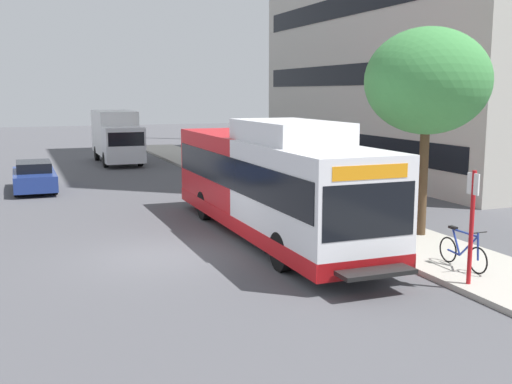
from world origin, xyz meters
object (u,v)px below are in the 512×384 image
object	(u,v)px
parked_car_far_lane	(34,176)
box_truck_background	(117,135)
bicycle_parked	(463,251)
bus_stop_sign_pole	(472,219)
street_tree_near_stop	(427,82)
transit_bus	(270,183)

from	to	relation	value
parked_car_far_lane	box_truck_background	xyz separation A→B (m)	(5.25, 9.98, 1.08)
parked_car_far_lane	box_truck_background	distance (m)	11.33
bicycle_parked	parked_car_far_lane	bearing A→B (deg)	118.36
bus_stop_sign_pole	street_tree_near_stop	world-z (taller)	street_tree_near_stop
parked_car_far_lane	box_truck_background	world-z (taller)	box_truck_background
transit_bus	box_truck_background	size ratio (longest dim) A/B	1.75
parked_car_far_lane	box_truck_background	bearing A→B (deg)	62.24
bus_stop_sign_pole	parked_car_far_lane	distance (m)	20.59
bicycle_parked	street_tree_near_stop	distance (m)	5.55
street_tree_near_stop	box_truck_background	bearing A→B (deg)	102.79
transit_bus	parked_car_far_lane	size ratio (longest dim) A/B	2.72
street_tree_near_stop	box_truck_background	world-z (taller)	street_tree_near_stop
bicycle_parked	transit_bus	bearing A→B (deg)	118.91
transit_bus	street_tree_near_stop	bearing A→B (deg)	-24.52
street_tree_near_stop	parked_car_far_lane	size ratio (longest dim) A/B	1.38
bus_stop_sign_pole	parked_car_far_lane	xyz separation A→B (m)	(-8.74, 18.62, -0.99)
transit_bus	box_truck_background	distance (m)	22.22
transit_bus	street_tree_near_stop	world-z (taller)	street_tree_near_stop
transit_bus	bicycle_parked	size ratio (longest dim) A/B	6.96
bus_stop_sign_pole	box_truck_background	distance (m)	28.82
bicycle_parked	box_truck_background	world-z (taller)	box_truck_background
bicycle_parked	parked_car_far_lane	distance (m)	19.92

